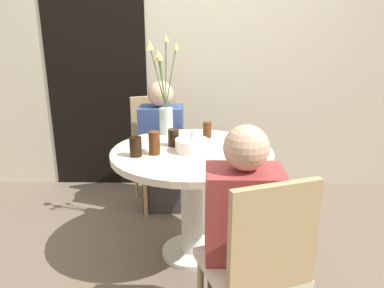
% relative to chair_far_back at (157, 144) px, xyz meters
% --- Properties ---
extents(ground_plane, '(16.00, 16.00, 0.00)m').
position_rel_chair_far_back_xyz_m(ground_plane, '(0.31, -0.81, -0.51)').
color(ground_plane, '#6B5B4C').
extents(wall_back, '(8.00, 0.05, 2.60)m').
position_rel_chair_far_back_xyz_m(wall_back, '(0.31, 0.40, 0.79)').
color(wall_back, beige).
rests_on(wall_back, ground_plane).
extents(doorway_panel, '(0.90, 0.01, 2.05)m').
position_rel_chair_far_back_xyz_m(doorway_panel, '(-0.57, 0.37, 0.51)').
color(doorway_panel, black).
rests_on(doorway_panel, ground_plane).
extents(dining_table, '(1.00, 1.00, 0.73)m').
position_rel_chair_far_back_xyz_m(dining_table, '(0.31, -0.81, 0.07)').
color(dining_table, beige).
rests_on(dining_table, ground_plane).
extents(chair_far_back, '(0.52, 0.52, 0.91)m').
position_rel_chair_far_back_xyz_m(chair_far_back, '(0.00, 0.00, 0.00)').
color(chair_far_back, beige).
rests_on(chair_far_back, ground_plane).
extents(chair_near_front, '(0.51, 0.51, 0.91)m').
position_rel_chair_far_back_xyz_m(chair_near_front, '(0.61, -1.63, 0.00)').
color(chair_near_front, beige).
rests_on(chair_near_front, ground_plane).
extents(birthday_cake, '(0.21, 0.21, 0.12)m').
position_rel_chair_far_back_xyz_m(birthday_cake, '(0.32, -0.83, 0.26)').
color(birthday_cake, white).
rests_on(birthday_cake, dining_table).
extents(flower_vase, '(0.23, 0.16, 0.68)m').
position_rel_chair_far_back_xyz_m(flower_vase, '(0.11, -0.45, 0.46)').
color(flower_vase, '#B2C6C1').
rests_on(flower_vase, dining_table).
extents(side_plate, '(0.18, 0.18, 0.01)m').
position_rel_chair_far_back_xyz_m(side_plate, '(0.01, -0.74, 0.23)').
color(side_plate, silver).
rests_on(side_plate, dining_table).
extents(drink_glass_0, '(0.07, 0.07, 0.12)m').
position_rel_chair_far_back_xyz_m(drink_glass_0, '(-0.02, -0.93, 0.28)').
color(drink_glass_0, black).
rests_on(drink_glass_0, dining_table).
extents(drink_glass_1, '(0.06, 0.06, 0.11)m').
position_rel_chair_far_back_xyz_m(drink_glass_1, '(0.41, -0.52, 0.27)').
color(drink_glass_1, '#51280F').
rests_on(drink_glass_1, dining_table).
extents(drink_glass_2, '(0.07, 0.07, 0.11)m').
position_rel_chair_far_back_xyz_m(drink_glass_2, '(0.19, -0.73, 0.28)').
color(drink_glass_2, black).
rests_on(drink_glass_2, dining_table).
extents(drink_glass_3, '(0.07, 0.07, 0.14)m').
position_rel_chair_far_back_xyz_m(drink_glass_3, '(0.09, -0.89, 0.29)').
color(drink_glass_3, '#51280F').
rests_on(drink_glass_3, dining_table).
extents(person_boy, '(0.34, 0.24, 1.07)m').
position_rel_chair_far_back_xyz_m(person_boy, '(0.06, -0.15, -0.01)').
color(person_boy, '#383333').
rests_on(person_boy, ground_plane).
extents(person_woman, '(0.34, 0.24, 1.07)m').
position_rel_chair_far_back_xyz_m(person_woman, '(0.56, -1.48, -0.01)').
color(person_woman, '#383333').
rests_on(person_woman, ground_plane).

